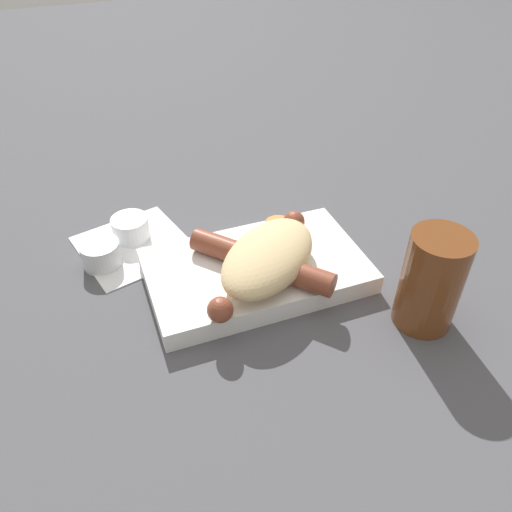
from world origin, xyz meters
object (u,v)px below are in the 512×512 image
Objects in this scene: food_tray at (256,271)px; condiment_cup_near at (131,230)px; bread_roll at (268,257)px; condiment_cup_far at (101,255)px; sausage at (261,261)px; drink_glass at (431,281)px.

food_tray is 0.18m from condiment_cup_near.
bread_roll reaches higher than condiment_cup_near.
condiment_cup_far is at bearing -28.70° from food_tray.
food_tray is 5.33× the size of condiment_cup_near.
sausage is (0.01, -0.01, -0.01)m from bread_roll.
condiment_cup_near is at bearing -136.66° from condiment_cup_far.
sausage is 0.20m from condiment_cup_near.
condiment_cup_far is at bearing 43.34° from condiment_cup_near.
food_tray is at bearing -87.98° from sausage.
condiment_cup_far reaches higher than food_tray.
sausage reaches higher than condiment_cup_far.
food_tray is at bearing 133.34° from condiment_cup_near.
sausage is at bearing -37.62° from drink_glass.
sausage is 3.37× the size of condiment_cup_far.
condiment_cup_near is 0.43× the size of drink_glass.
sausage reaches higher than food_tray.
sausage is at bearing 147.69° from condiment_cup_far.
condiment_cup_near is 0.38m from drink_glass.
food_tray is 2.27× the size of drink_glass.
condiment_cup_far is at bearing -32.56° from bread_roll.
bread_roll is (-0.01, 0.02, 0.03)m from food_tray.
bread_roll reaches higher than condiment_cup_far.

